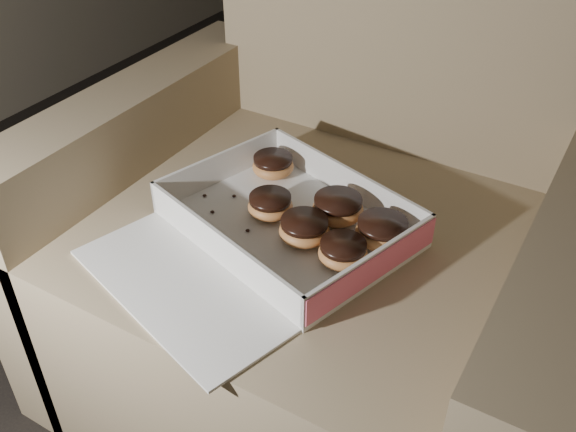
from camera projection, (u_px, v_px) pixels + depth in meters
The scene contains 14 objects.
floor at pixel (574, 417), 1.27m from camera, with size 4.50×4.50×0.00m, color black.
armchair at pixel (329, 257), 1.20m from camera, with size 0.92×0.78×0.96m.
bakery_box at pixel (271, 234), 1.03m from camera, with size 0.49×0.53×0.06m.
donut_a at pixel (270, 205), 1.07m from camera, with size 0.08×0.08×0.04m.
donut_b at pixel (338, 208), 1.06m from camera, with size 0.09×0.09×0.04m.
donut_c at pixel (304, 229), 1.01m from camera, with size 0.08×0.08×0.04m.
donut_d at pixel (343, 252), 0.97m from camera, with size 0.08×0.08×0.04m.
donut_e at pixel (382, 232), 1.01m from camera, with size 0.09×0.09×0.04m.
donut_f at pixel (273, 165), 1.17m from camera, with size 0.08×0.08×0.04m.
crumb_a at pixel (212, 212), 1.08m from camera, with size 0.01×0.01×0.00m, color black.
crumb_b at pixel (262, 214), 1.08m from camera, with size 0.01×0.01×0.00m, color black.
crumb_c at pixel (234, 196), 1.12m from camera, with size 0.01×0.01×0.00m, color black.
crumb_d at pixel (248, 230), 1.04m from camera, with size 0.01×0.01×0.00m, color black.
crumb_e at pixel (205, 195), 1.12m from camera, with size 0.01×0.01×0.00m, color black.
Camera 1 is at (-0.09, -0.97, 1.08)m, focal length 40.00 mm.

